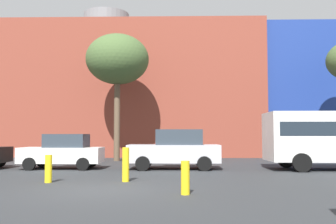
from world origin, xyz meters
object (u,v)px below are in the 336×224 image
object	(u,v)px
bare_tree_0	(117,60)
bollard_yellow_1	(48,169)
parked_car_2	(63,151)
bollard_yellow_0	(126,165)
parked_car_3	(175,149)
bollard_yellow_2	(185,178)

from	to	relation	value
bare_tree_0	bollard_yellow_1	world-z (taller)	bare_tree_0
parked_car_2	bare_tree_0	world-z (taller)	bare_tree_0
parked_car_2	bollard_yellow_1	world-z (taller)	parked_car_2
bollard_yellow_0	parked_car_2	bearing A→B (deg)	126.94
bare_tree_0	bollard_yellow_1	distance (m)	12.61
parked_car_2	bollard_yellow_0	world-z (taller)	parked_car_2
parked_car_3	bare_tree_0	xyz separation A→B (m)	(-3.76, 5.75, 5.57)
bollard_yellow_1	bollard_yellow_2	distance (m)	5.29
parked_car_2	bollard_yellow_1	bearing A→B (deg)	101.87
bollard_yellow_1	bare_tree_0	bearing A→B (deg)	86.94
bare_tree_0	bollard_yellow_2	size ratio (longest dim) A/B	8.91
parked_car_2	parked_car_3	world-z (taller)	parked_car_3
bare_tree_0	bollard_yellow_1	bearing A→B (deg)	-93.06
bollard_yellow_1	parked_car_3	bearing A→B (deg)	50.63
parked_car_3	bollard_yellow_2	xyz separation A→B (m)	(0.31, -7.81, -0.49)
parked_car_3	bare_tree_0	world-z (taller)	bare_tree_0
parked_car_3	bollard_yellow_1	bearing A→B (deg)	50.63
parked_car_2	bollard_yellow_2	xyz separation A→B (m)	(5.78, -7.81, -0.38)
parked_car_2	parked_car_3	bearing A→B (deg)	-180.00
parked_car_2	parked_car_3	xyz separation A→B (m)	(5.47, 0.00, 0.11)
bollard_yellow_0	bollard_yellow_1	size ratio (longest dim) A/B	1.26
bollard_yellow_2	bare_tree_0	bearing A→B (deg)	106.71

